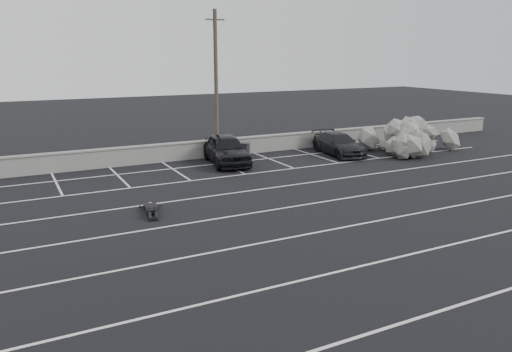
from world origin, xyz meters
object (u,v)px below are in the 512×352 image
car_right (339,144)px  trash_bin (246,150)px  car_left (226,149)px  person (151,206)px  riprap_pile (406,143)px  utility_pole (216,86)px

car_right → trash_bin: bearing=167.3°
car_left → car_right: bearing=3.5°
car_right → person: car_right is taller
riprap_pile → utility_pole: bearing=161.1°
car_left → person: 9.30m
car_right → trash_bin: (-5.49, 1.96, -0.23)m
utility_pole → person: (-6.32, -8.17, -4.09)m
car_right → person: bearing=-149.1°
car_left → person: size_ratio=1.90×
riprap_pile → person: 18.06m
car_left → riprap_pile: bearing=-3.1°
riprap_pile → car_right: bearing=156.0°
car_right → trash_bin: size_ratio=5.37×
car_right → utility_pole: 8.44m
car_left → utility_pole: 3.75m
riprap_pile → person: (-17.53, -4.32, -0.46)m
riprap_pile → person: size_ratio=2.49×
car_left → riprap_pile: (11.23, -2.49, -0.14)m
car_right → utility_pole: size_ratio=0.54×
car_right → person: 14.91m
car_left → trash_bin: (1.83, 1.20, -0.40)m
trash_bin → person: 11.42m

